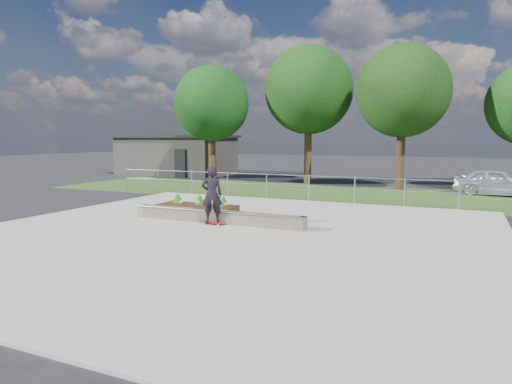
# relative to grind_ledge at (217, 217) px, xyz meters

# --- Properties ---
(ground) EXTENTS (120.00, 120.00, 0.00)m
(ground) POSITION_rel_grind_ledge_xyz_m (1.09, -1.26, -0.26)
(ground) COLOR black
(ground) RESTS_ON ground
(grass_verge) EXTENTS (30.00, 8.00, 0.02)m
(grass_verge) POSITION_rel_grind_ledge_xyz_m (1.09, 9.74, -0.25)
(grass_verge) COLOR #2D441B
(grass_verge) RESTS_ON ground
(concrete_slab) EXTENTS (15.00, 15.00, 0.06)m
(concrete_slab) POSITION_rel_grind_ledge_xyz_m (1.09, -1.26, -0.23)
(concrete_slab) COLOR gray
(concrete_slab) RESTS_ON ground
(fence) EXTENTS (20.06, 0.06, 1.20)m
(fence) POSITION_rel_grind_ledge_xyz_m (1.09, 6.24, 0.51)
(fence) COLOR #93969B
(fence) RESTS_ON ground
(building) EXTENTS (8.40, 5.40, 3.00)m
(building) POSITION_rel_grind_ledge_xyz_m (-12.91, 16.73, 1.25)
(building) COLOR #2F2C2A
(building) RESTS_ON ground
(tree_far_left) EXTENTS (4.55, 4.55, 7.15)m
(tree_far_left) POSITION_rel_grind_ledge_xyz_m (-6.91, 11.74, 4.59)
(tree_far_left) COLOR #2F2013
(tree_far_left) RESTS_ON ground
(tree_mid_left) EXTENTS (5.25, 5.25, 8.25)m
(tree_mid_left) POSITION_rel_grind_ledge_xyz_m (-1.41, 13.74, 5.34)
(tree_mid_left) COLOR #352415
(tree_mid_left) RESTS_ON ground
(tree_mid_right) EXTENTS (4.90, 4.90, 7.70)m
(tree_mid_right) POSITION_rel_grind_ledge_xyz_m (4.09, 12.74, 4.97)
(tree_mid_right) COLOR black
(tree_mid_right) RESTS_ON ground
(grind_ledge) EXTENTS (6.00, 0.44, 0.43)m
(grind_ledge) POSITION_rel_grind_ledge_xyz_m (0.00, 0.00, 0.00)
(grind_ledge) COLOR brown
(grind_ledge) RESTS_ON concrete_slab
(planter_bed) EXTENTS (3.00, 1.20, 0.61)m
(planter_bed) POSITION_rel_grind_ledge_xyz_m (-1.80, 1.72, -0.02)
(planter_bed) COLOR black
(planter_bed) RESTS_ON concrete_slab
(skateboarder) EXTENTS (0.80, 0.68, 1.84)m
(skateboarder) POSITION_rel_grind_ledge_xyz_m (0.02, -0.33, 0.75)
(skateboarder) COLOR silver
(skateboarder) RESTS_ON concrete_slab
(parked_car) EXTENTS (4.13, 2.32, 1.33)m
(parked_car) POSITION_rel_grind_ledge_xyz_m (8.72, 12.11, 0.40)
(parked_car) COLOR silver
(parked_car) RESTS_ON ground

